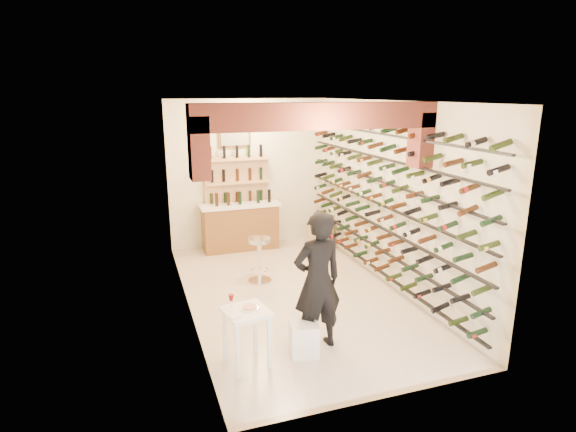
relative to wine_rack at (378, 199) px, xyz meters
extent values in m
plane|color=beige|center=(-1.53, 0.00, -1.55)|extent=(6.00, 6.00, 0.00)
cube|color=beige|center=(-1.53, 3.00, 0.05)|extent=(3.50, 0.02, 3.20)
cube|color=beige|center=(-1.53, -3.00, 0.05)|extent=(3.50, 0.02, 3.20)
cube|color=beige|center=(-3.28, 0.00, 0.05)|extent=(0.02, 6.00, 3.20)
cube|color=beige|center=(0.22, 0.00, 0.05)|extent=(0.02, 6.00, 3.20)
cube|color=brown|center=(-1.53, 0.00, 1.65)|extent=(3.50, 6.00, 0.02)
cube|color=brown|center=(-1.53, -1.00, 1.47)|extent=(3.50, 0.35, 0.36)
cube|color=brown|center=(-3.16, -1.00, 1.10)|extent=(0.24, 0.35, 0.80)
cube|color=brown|center=(0.10, -1.00, 1.10)|extent=(0.24, 0.35, 0.80)
cube|color=black|center=(0.06, 0.00, -1.30)|extent=(0.06, 5.70, 0.03)
cube|color=black|center=(0.06, 0.00, -0.90)|extent=(0.06, 5.70, 0.03)
cube|color=black|center=(0.06, 0.00, -0.50)|extent=(0.06, 5.70, 0.03)
cube|color=black|center=(0.06, 0.00, -0.10)|extent=(0.06, 5.70, 0.03)
cube|color=black|center=(0.06, 0.00, 0.30)|extent=(0.06, 5.70, 0.03)
cube|color=black|center=(0.06, 0.00, 0.70)|extent=(0.06, 5.70, 0.03)
cube|color=black|center=(0.06, 0.00, 1.10)|extent=(0.06, 5.70, 0.03)
cube|color=brown|center=(-1.83, 2.65, -1.07)|extent=(1.60, 0.55, 0.96)
cube|color=white|center=(-1.83, 2.65, -0.56)|extent=(1.70, 0.62, 0.05)
cube|color=tan|center=(-1.83, 2.92, -0.55)|extent=(1.40, 0.10, 2.00)
cube|color=tan|center=(-1.83, 2.82, -1.10)|extent=(1.40, 0.28, 0.04)
cube|color=tan|center=(-1.83, 2.82, -0.60)|extent=(1.40, 0.28, 0.04)
cube|color=tan|center=(-1.83, 2.82, -0.10)|extent=(1.40, 0.28, 0.04)
cube|color=tan|center=(-1.83, 2.82, 0.40)|extent=(1.40, 0.28, 0.04)
cube|color=brown|center=(-1.83, 2.97, 0.90)|extent=(0.70, 0.04, 0.55)
cube|color=#99998C|center=(-1.83, 2.94, 0.90)|extent=(0.60, 0.01, 0.45)
cube|color=white|center=(-2.80, -1.85, -0.82)|extent=(0.60, 0.60, 0.05)
cube|color=white|center=(-2.97, -2.10, -1.20)|extent=(0.05, 0.05, 0.71)
cube|color=white|center=(-2.56, -2.02, -1.20)|extent=(0.05, 0.05, 0.71)
cube|color=white|center=(-3.05, -1.68, -1.20)|extent=(0.05, 0.05, 0.71)
cube|color=white|center=(-2.63, -1.61, -1.20)|extent=(0.05, 0.05, 0.71)
cylinder|color=white|center=(-2.75, -1.83, -0.78)|extent=(0.24, 0.24, 0.02)
cylinder|color=#BF7266|center=(-2.75, -1.83, -0.77)|extent=(0.18, 0.18, 0.02)
cube|color=white|center=(-2.98, -1.97, -0.78)|extent=(0.16, 0.16, 0.02)
cylinder|color=white|center=(-2.95, -1.70, -0.79)|extent=(0.07, 0.07, 0.00)
cylinder|color=white|center=(-2.95, -1.70, -0.74)|extent=(0.01, 0.01, 0.09)
cone|color=#590708|center=(-2.95, -1.70, -0.67)|extent=(0.07, 0.07, 0.08)
cube|color=white|center=(-2.04, -1.84, -1.33)|extent=(0.42, 0.42, 0.44)
imported|color=black|center=(-1.80, -1.71, -0.61)|extent=(0.73, 0.52, 1.89)
cylinder|color=silver|center=(-1.93, 0.71, -1.53)|extent=(0.43, 0.43, 0.03)
cylinder|color=silver|center=(-1.93, 0.71, -1.15)|extent=(0.09, 0.09, 0.75)
cylinder|color=silver|center=(-1.93, 0.71, -0.76)|extent=(0.41, 0.41, 0.07)
torus|color=silver|center=(-1.93, 0.71, -1.31)|extent=(0.33, 0.33, 0.03)
cube|color=tan|center=(-0.13, 2.20, -1.41)|extent=(0.52, 0.41, 0.28)
cube|color=tan|center=(-0.13, 2.20, -1.13)|extent=(0.51, 0.38, 0.28)
camera|label=1|loc=(-4.01, -7.02, 1.79)|focal=29.45mm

